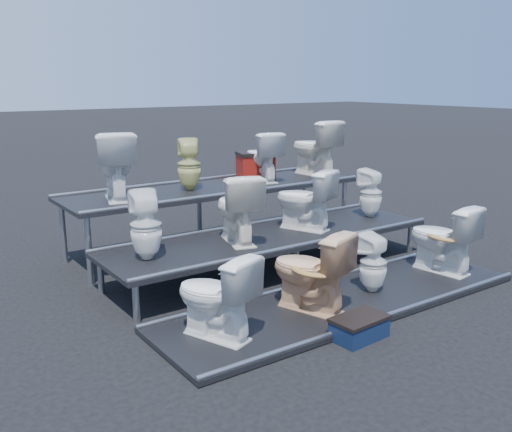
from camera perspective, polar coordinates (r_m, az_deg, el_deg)
ground at (r=7.06m, az=1.54°, el=-5.52°), size 80.00×80.00×0.00m
tier_front at (r=6.13m, az=8.88°, el=-8.43°), size 4.20×1.20×0.06m
tier_mid at (r=6.99m, az=1.55°, el=-3.73°), size 4.20×1.20×0.46m
tier_back at (r=7.98m, az=-4.00°, el=-0.09°), size 4.20×1.20×0.86m
toilet_0 at (r=5.07m, az=-4.10°, el=-7.96°), size 0.68×0.87×0.78m
toilet_1 at (r=5.66m, az=5.44°, el=-5.43°), size 0.69×0.91×0.82m
toilet_2 at (r=6.28m, az=11.65°, el=-4.59°), size 0.31×0.31×0.64m
toilet_3 at (r=7.11m, az=18.13°, el=-2.10°), size 0.56×0.86×0.82m
toilet_4 at (r=6.04m, az=-10.96°, el=-0.91°), size 0.40×0.41×0.73m
toilet_5 at (r=6.55m, az=-1.91°, el=0.83°), size 0.65×0.89×0.81m
toilet_6 at (r=7.14m, az=4.84°, el=1.67°), size 0.68×0.86×0.77m
toilet_7 at (r=7.95m, az=11.41°, el=2.28°), size 0.35×0.36×0.66m
toilet_8 at (r=7.21m, az=-13.91°, el=4.95°), size 0.67×0.92×0.84m
toilet_9 at (r=7.64m, az=-6.71°, el=5.15°), size 0.41×0.42×0.69m
toilet_10 at (r=8.26m, az=0.59°, el=5.97°), size 0.50×0.76×0.72m
toilet_11 at (r=8.86m, az=5.86°, el=6.82°), size 0.52×0.85×0.84m
red_crate at (r=8.43m, az=-0.06°, el=4.88°), size 0.59×0.52×0.35m
step_stool at (r=5.36m, az=10.27°, el=-11.07°), size 0.52×0.34×0.18m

